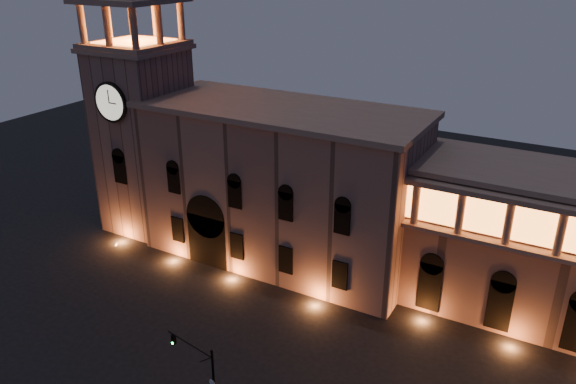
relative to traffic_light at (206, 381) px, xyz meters
The scene contains 4 objects.
ground 7.02m from the traffic_light, 157.70° to the left, with size 160.00×160.00×0.00m, color black.
government_building 25.91m from the traffic_light, 107.52° to the left, with size 30.80×12.80×17.60m.
clock_tower 36.05m from the traffic_light, 138.26° to the left, with size 9.80×9.80×32.40m.
traffic_light is the anchor object (origin of this frame).
Camera 1 is at (26.40, -27.36, 32.29)m, focal length 35.00 mm.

